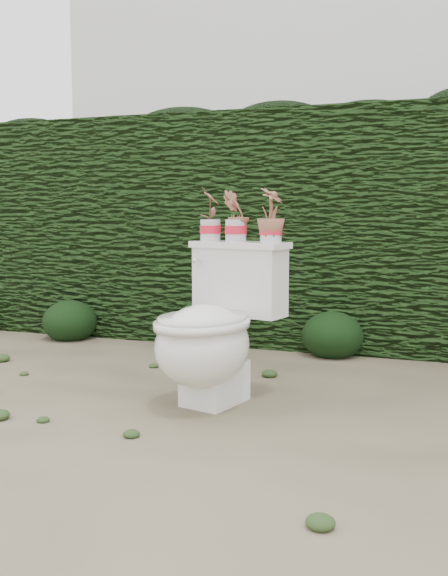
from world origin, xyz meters
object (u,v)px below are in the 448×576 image
(potted_plant_left, at_px, (210,215))
(potted_plant_right, at_px, (271,217))
(potted_plant_center, at_px, (236,217))
(toilet, at_px, (212,332))

(potted_plant_left, relative_size, potted_plant_right, 1.05)
(potted_plant_left, distance_m, potted_plant_center, 0.16)
(toilet, distance_m, potted_plant_center, 0.59)
(toilet, height_order, potted_plant_right, potted_plant_right)
(toilet, relative_size, potted_plant_center, 3.21)
(potted_plant_left, bearing_deg, toilet, -167.13)
(toilet, xyz_separation_m, potted_plant_center, (0.04, 0.24, 0.54))
(potted_plant_center, relative_size, potted_plant_right, 0.97)
(potted_plant_center, bearing_deg, potted_plant_left, -49.26)
(potted_plant_left, xyz_separation_m, potted_plant_right, (0.35, -0.09, -0.01))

